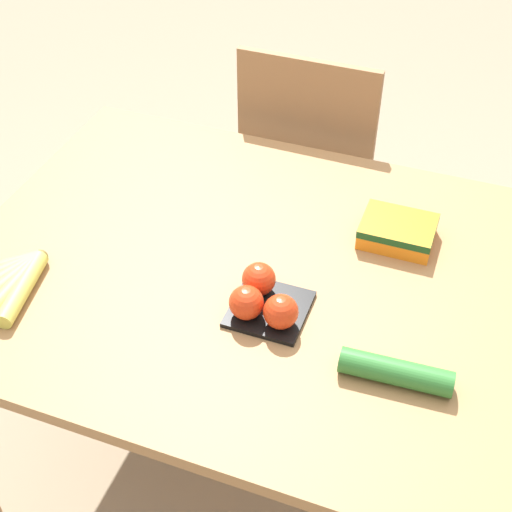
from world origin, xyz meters
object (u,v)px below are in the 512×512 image
Objects in this scene: chair at (313,187)px; tomato_pack at (263,300)px; carrot_bag at (398,230)px; cucumber_near at (396,372)px; banana_bunch at (7,280)px.

chair is 0.88m from tomato_pack.
carrot_bag reaches higher than cucumber_near.
tomato_pack is at bearing 12.28° from banana_bunch.
cucumber_near is at bearing -15.33° from tomato_pack.
chair reaches higher than tomato_pack.
chair is 6.51× the size of tomato_pack.
carrot_bag is (0.71, 0.42, 0.01)m from banana_bunch.
banana_bunch is at bearing -149.45° from carrot_bag.
banana_bunch is 0.79m from cucumber_near.
tomato_pack is (0.13, -0.81, 0.32)m from chair.
carrot_bag reaches higher than banana_bunch.
banana_bunch is at bearing 68.26° from chair.
chair is at bearing 123.10° from carrot_bag.
cucumber_near is (0.28, -0.08, -0.01)m from tomato_pack.
banana_bunch is 1.01× the size of cucumber_near.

